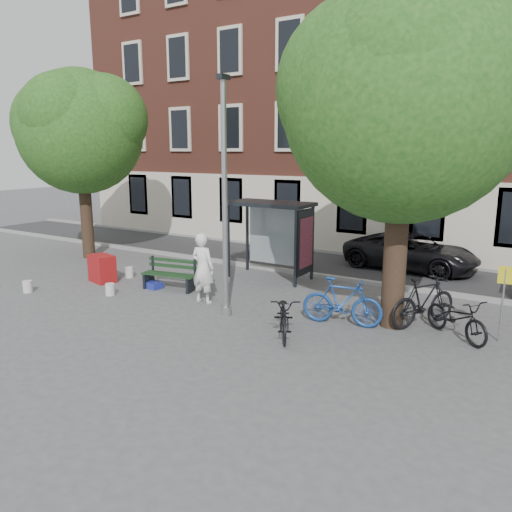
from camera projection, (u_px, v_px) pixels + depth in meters
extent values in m
plane|color=#4C4C4F|center=(226.00, 315.00, 13.33)|extent=(90.00, 90.00, 0.00)
cube|color=#28282B|center=(332.00, 265.00, 19.14)|extent=(40.00, 4.00, 0.01)
cube|color=gray|center=(309.00, 274.00, 17.47)|extent=(40.00, 0.25, 0.12)
cube|color=gray|center=(351.00, 254.00, 20.79)|extent=(40.00, 0.25, 0.12)
cube|color=brown|center=(390.00, 90.00, 22.66)|extent=(30.00, 8.00, 14.00)
cylinder|color=#9EA0A3|center=(225.00, 203.00, 12.70)|extent=(0.14, 0.14, 6.00)
cylinder|color=#9EA0A3|center=(226.00, 310.00, 13.30)|extent=(0.28, 0.28, 0.24)
cube|color=#1E2328|center=(223.00, 77.00, 12.07)|extent=(0.18, 0.35, 0.12)
cylinder|color=black|center=(395.00, 259.00, 12.15)|extent=(0.56, 0.56, 3.40)
sphere|color=#1B4A16|center=(404.00, 101.00, 11.38)|extent=(5.60, 5.60, 5.60)
sphere|color=#1B4A16|center=(451.00, 78.00, 11.14)|extent=(3.92, 3.92, 3.92)
sphere|color=#1B4A16|center=(367.00, 89.00, 11.48)|extent=(4.20, 4.20, 4.20)
sphere|color=#1B4A16|center=(403.00, 68.00, 10.40)|extent=(3.64, 3.64, 3.64)
cylinder|color=black|center=(87.00, 219.00, 20.14)|extent=(0.48, 0.48, 3.20)
sphere|color=#1B4A16|center=(81.00, 132.00, 19.43)|extent=(4.80, 4.80, 4.80)
sphere|color=#1B4A16|center=(104.00, 119.00, 19.20)|extent=(3.36, 3.36, 3.36)
sphere|color=#1B4A16|center=(60.00, 124.00, 19.54)|extent=(3.60, 3.60, 3.60)
sphere|color=#1B4A16|center=(63.00, 115.00, 18.46)|extent=(3.12, 3.12, 3.12)
cube|color=#1E2328|center=(228.00, 241.00, 17.08)|extent=(0.08, 0.08, 2.50)
cube|color=#1E2328|center=(296.00, 249.00, 15.74)|extent=(0.08, 0.08, 2.50)
cube|color=#1E2328|center=(247.00, 236.00, 18.08)|extent=(0.08, 0.08, 2.50)
cube|color=#1E2328|center=(312.00, 243.00, 16.73)|extent=(0.08, 0.08, 2.50)
cube|color=#1E2328|center=(270.00, 204.00, 16.63)|extent=(2.85, 1.45, 0.12)
cube|color=#8C999E|center=(279.00, 236.00, 17.38)|extent=(2.34, 0.04, 2.00)
cube|color=#1E2328|center=(304.00, 242.00, 16.21)|extent=(0.12, 1.14, 2.12)
cube|color=#D84C19|center=(306.00, 242.00, 16.17)|extent=(0.02, 0.90, 1.62)
imported|color=white|center=(203.00, 268.00, 14.20)|extent=(0.74, 0.49, 2.03)
cube|color=#1E2328|center=(149.00, 280.00, 15.99)|extent=(0.18, 0.57, 0.46)
cube|color=#1E2328|center=(191.00, 285.00, 15.44)|extent=(0.18, 0.57, 0.46)
cube|color=#18351A|center=(166.00, 276.00, 15.49)|extent=(1.79, 0.45, 0.04)
cube|color=#18351A|center=(169.00, 274.00, 15.66)|extent=(1.79, 0.45, 0.04)
cube|color=#18351A|center=(172.00, 273.00, 15.83)|extent=(1.79, 0.45, 0.04)
cube|color=#18351A|center=(174.00, 266.00, 15.88)|extent=(1.78, 0.38, 0.10)
cube|color=#18351A|center=(174.00, 261.00, 15.84)|extent=(1.78, 0.38, 0.10)
imported|color=black|center=(457.00, 317.00, 11.60)|extent=(1.93, 1.69, 1.01)
imported|color=navy|center=(342.00, 302.00, 12.43)|extent=(2.09, 0.90, 1.22)
imported|color=black|center=(284.00, 315.00, 11.75)|extent=(1.56, 2.00, 1.01)
imported|color=black|center=(424.00, 301.00, 12.39)|extent=(1.56, 2.12, 1.26)
imported|color=black|center=(411.00, 252.00, 18.26)|extent=(4.91, 2.55, 1.32)
cube|color=maroon|center=(102.00, 269.00, 16.59)|extent=(1.02, 0.81, 0.90)
cube|color=navy|center=(153.00, 285.00, 15.88)|extent=(0.60, 0.47, 0.20)
cylinder|color=silver|center=(28.00, 287.00, 15.41)|extent=(0.34, 0.34, 0.36)
cylinder|color=silver|center=(110.00, 289.00, 15.09)|extent=(0.31, 0.31, 0.36)
cylinder|color=silver|center=(129.00, 272.00, 17.19)|extent=(0.37, 0.37, 0.36)
cylinder|color=#9EA0A3|center=(502.00, 306.00, 11.30)|extent=(0.04, 0.04, 1.72)
cube|color=yellow|center=(505.00, 275.00, 11.15)|extent=(0.31, 0.06, 0.40)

